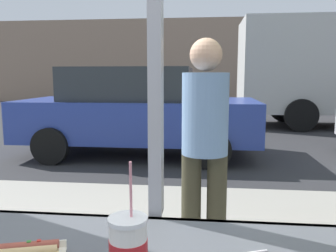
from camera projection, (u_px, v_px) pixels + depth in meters
ground_plane at (198, 133)px, 9.28m from camera, size 60.00×60.00×0.00m
sidewalk_strip at (182, 244)px, 2.98m from camera, size 16.00×2.80×0.12m
building_facade_far at (203, 61)px, 20.32m from camera, size 28.00×1.20×4.82m
soda_cup_left at (128, 247)px, 0.91m from camera, size 0.11×0.11×0.32m
hotdog_tray_far at (17, 252)px, 1.01m from camera, size 0.29×0.16×0.05m
parked_car_blue at (137, 110)px, 6.59m from camera, size 4.41×2.08×1.66m
pedestrian at (205, 141)px, 2.39m from camera, size 0.32×0.32×1.63m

